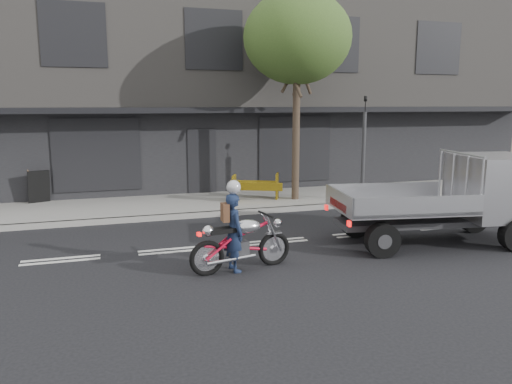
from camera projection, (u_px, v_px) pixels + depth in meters
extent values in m
plane|color=black|center=(275.00, 242.00, 11.96)|extent=(80.00, 80.00, 0.00)
cube|color=gray|center=(227.00, 202.00, 16.36)|extent=(32.00, 3.20, 0.15)
cube|color=gray|center=(240.00, 212.00, 14.86)|extent=(32.00, 0.20, 0.15)
cube|color=slate|center=(190.00, 86.00, 21.87)|extent=(26.00, 10.00, 8.00)
cylinder|color=#382B21|center=(296.00, 143.00, 16.20)|extent=(0.24, 0.24, 4.00)
ellipsoid|color=#2E451A|center=(297.00, 38.00, 15.62)|extent=(3.40, 3.40, 2.89)
cylinder|color=#2D2D30|center=(363.00, 159.00, 16.07)|extent=(0.12, 0.12, 3.00)
imported|color=black|center=(365.00, 104.00, 15.76)|extent=(0.08, 0.10, 0.50)
torus|color=black|center=(207.00, 258.00, 9.58)|extent=(0.71, 0.21, 0.71)
torus|color=black|center=(274.00, 249.00, 10.21)|extent=(0.71, 0.21, 0.71)
cube|color=#2D2D30|center=(239.00, 248.00, 9.85)|extent=(0.39, 0.30, 0.29)
ellipsoid|color=silver|center=(246.00, 226.00, 9.85)|extent=(0.61, 0.41, 0.29)
cube|color=black|center=(223.00, 230.00, 9.64)|extent=(0.59, 0.33, 0.09)
cylinder|color=black|center=(266.00, 214.00, 10.00)|extent=(0.13, 0.63, 0.04)
imported|color=#172340|center=(234.00, 232.00, 9.78)|extent=(0.45, 0.62, 1.56)
cylinder|color=black|center=(382.00, 240.00, 10.71)|extent=(0.78, 0.39, 0.75)
cylinder|color=black|center=(356.00, 222.00, 12.34)|extent=(0.78, 0.39, 0.75)
cylinder|color=black|center=(473.00, 218.00, 12.81)|extent=(0.78, 0.39, 0.75)
cube|color=#2D2D30|center=(432.00, 221.00, 11.73)|extent=(4.63, 1.66, 0.14)
cube|color=#A1A1A5|center=(495.00, 186.00, 11.82)|extent=(1.93, 2.01, 1.48)
cube|color=black|center=(496.00, 169.00, 11.74)|extent=(1.72, 1.88, 0.54)
cube|color=#ADADB2|center=(399.00, 207.00, 11.54)|extent=(3.22, 2.35, 0.10)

